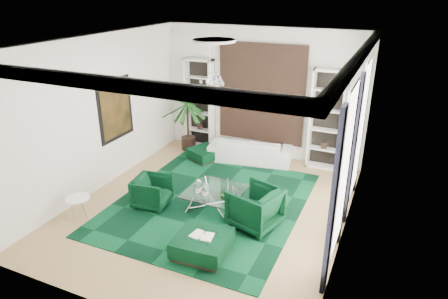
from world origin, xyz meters
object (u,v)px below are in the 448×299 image
at_px(armchair_left, 152,192).
at_px(armchair_right, 255,207).
at_px(coffee_table, 215,199).
at_px(side_table, 79,208).
at_px(ottoman_front, 203,245).
at_px(palm, 187,112).
at_px(ottoman_side, 205,154).
at_px(sofa, 250,150).

xyz_separation_m(armchair_left, armchair_right, (2.49, 0.17, 0.08)).
xyz_separation_m(coffee_table, side_table, (-2.55, -1.65, 0.03)).
distance_m(ottoman_front, palm, 5.45).
xyz_separation_m(ottoman_side, palm, (-0.85, 0.55, 1.04)).
relative_size(armchair_right, coffee_table, 0.77).
height_order(armchair_left, side_table, armchair_left).
height_order(ottoman_front, side_table, side_table).
xyz_separation_m(armchair_left, palm, (-0.90, 3.41, 0.85)).
height_order(armchair_right, coffee_table, armchair_right).
bearing_deg(side_table, armchair_left, 44.28).
xyz_separation_m(side_table, palm, (0.27, 4.54, 0.96)).
bearing_deg(ottoman_front, armchair_left, 148.64).
bearing_deg(ottoman_side, armchair_right, -46.61).
relative_size(ottoman_side, ottoman_front, 0.80).
bearing_deg(armchair_right, sofa, -141.85).
xyz_separation_m(sofa, ottoman_side, (-1.25, -0.49, -0.17)).
distance_m(ottoman_side, palm, 1.45).
distance_m(sofa, coffee_table, 2.85).
xyz_separation_m(coffee_table, ottoman_front, (0.52, -1.67, -0.02)).
relative_size(armchair_left, coffee_table, 0.63).
bearing_deg(ottoman_front, side_table, 179.60).
bearing_deg(palm, ottoman_front, -58.44).
relative_size(sofa, armchair_left, 3.00).
distance_m(armchair_left, palm, 3.62).
distance_m(sofa, side_table, 5.07).
relative_size(armchair_left, palm, 0.33).
bearing_deg(coffee_table, armchair_right, -16.96).
xyz_separation_m(armchair_left, coffee_table, (1.38, 0.51, -0.14)).
distance_m(armchair_left, side_table, 1.64).
bearing_deg(palm, sofa, -1.56).
bearing_deg(armchair_left, coffee_table, -78.25).
relative_size(armchair_right, ottoman_side, 1.22).
bearing_deg(coffee_table, armchair_left, -159.71).
bearing_deg(armchair_right, ottoman_front, -7.65).
height_order(armchair_left, ottoman_side, armchair_left).
height_order(sofa, palm, palm).
relative_size(ottoman_side, palm, 0.33).
relative_size(sofa, side_table, 4.56).
relative_size(coffee_table, side_table, 2.42).
bearing_deg(palm, side_table, -93.37).
bearing_deg(ottoman_side, ottoman_front, -64.07).
xyz_separation_m(armchair_left, ottoman_side, (-0.05, 2.86, -0.18)).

